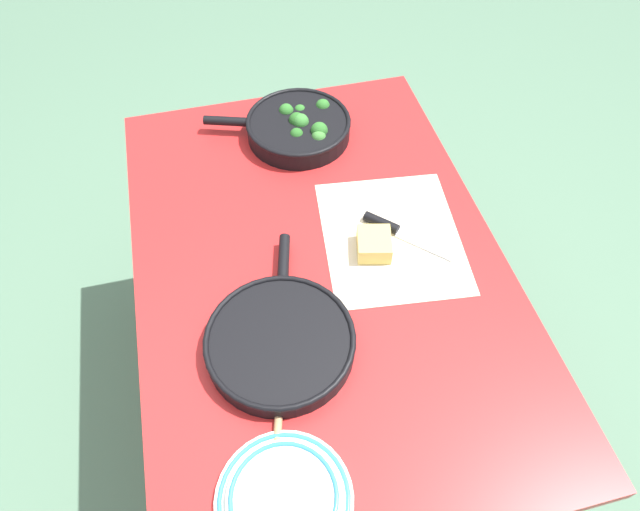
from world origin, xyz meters
name	(u,v)px	position (x,y,z in m)	size (l,w,h in m)	color
ground_plane	(320,396)	(0.00, 0.00, 0.00)	(14.00, 14.00, 0.00)	#51755B
dining_table_red	(320,283)	(0.00, 0.00, 0.64)	(1.21, 0.81, 0.73)	red
skillet_broccoli	(298,127)	(-0.42, 0.04, 0.76)	(0.27, 0.38, 0.07)	black
skillet_eggs	(280,341)	(0.19, -0.13, 0.75)	(0.41, 0.30, 0.05)	black
wooden_spoon	(278,426)	(0.35, -0.16, 0.73)	(0.40, 0.13, 0.02)	tan
parchment_sheet	(391,236)	(-0.03, 0.18, 0.73)	(0.40, 0.35, 0.00)	beige
grater_knife	(395,230)	(-0.04, 0.19, 0.74)	(0.18, 0.18, 0.02)	silver
cheese_block	(374,245)	(0.00, 0.12, 0.75)	(0.10, 0.09, 0.04)	#E0C15B
dinner_plate_stack	(284,498)	(0.47, -0.18, 0.74)	(0.23, 0.23, 0.03)	silver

